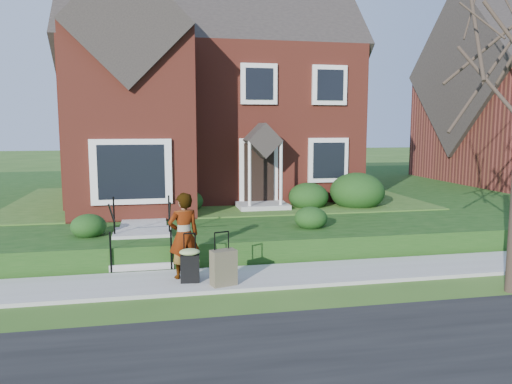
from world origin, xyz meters
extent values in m
plane|color=#2D5119|center=(0.00, 0.00, 0.00)|extent=(120.00, 120.00, 0.00)
cube|color=#9E9B93|center=(0.00, 0.00, 0.04)|extent=(60.00, 1.60, 0.08)
cube|color=#13390F|center=(4.00, 10.90, 0.30)|extent=(44.00, 20.00, 0.60)
cube|color=#9E9B93|center=(-2.50, 5.00, 0.63)|extent=(1.20, 6.00, 0.06)
cube|color=maroon|center=(0.00, 10.00, 3.30)|extent=(10.00, 8.00, 5.40)
cube|color=maroon|center=(-2.80, 5.20, 3.30)|extent=(3.60, 2.40, 5.40)
cube|color=white|center=(-2.80, 4.05, 2.00)|extent=(2.20, 0.30, 1.80)
cube|color=black|center=(1.20, 5.94, 1.65)|extent=(1.00, 0.12, 2.10)
cube|color=black|center=(3.60, 5.95, 2.10)|extent=(1.40, 0.10, 1.50)
cube|color=maroon|center=(3.00, 10.00, 8.20)|extent=(0.90, 0.90, 3.00)
cube|color=#9E9B93|center=(-2.50, 1.00, 0.15)|extent=(1.40, 0.30, 0.15)
cube|color=#9E9B93|center=(-2.50, 1.30, 0.30)|extent=(1.40, 0.30, 0.15)
cube|color=#9E9B93|center=(-2.50, 1.60, 0.45)|extent=(1.40, 0.30, 0.15)
cube|color=#9E9B93|center=(-2.50, 1.90, 0.60)|extent=(1.40, 0.30, 0.15)
cube|color=#9E9B93|center=(-2.50, 2.45, 0.60)|extent=(1.40, 0.80, 0.15)
cylinder|color=black|center=(-3.15, 0.85, 0.53)|extent=(0.04, 0.04, 0.90)
cylinder|color=black|center=(-3.15, 2.05, 1.13)|extent=(0.04, 0.04, 0.90)
cylinder|color=black|center=(-1.85, 0.85, 0.53)|extent=(0.04, 0.04, 0.90)
cylinder|color=black|center=(-1.85, 2.05, 1.13)|extent=(0.04, 0.04, 0.90)
ellipsoid|color=black|center=(-4.04, 5.33, 1.14)|extent=(1.55, 1.55, 1.08)
ellipsoid|color=black|center=(-1.19, 5.64, 0.96)|extent=(1.02, 1.02, 0.71)
ellipsoid|color=black|center=(2.73, 5.34, 1.06)|extent=(1.31, 1.31, 0.91)
ellipsoid|color=black|center=(4.38, 5.24, 1.23)|extent=(1.80, 1.80, 1.26)
ellipsoid|color=black|center=(-3.78, 2.34, 0.90)|extent=(0.85, 0.85, 0.60)
ellipsoid|color=black|center=(1.84, 2.26, 0.91)|extent=(0.87, 0.87, 0.61)
imported|color=#999999|center=(-1.60, 0.17, 0.99)|extent=(0.75, 0.58, 1.81)
cube|color=black|center=(-1.51, -0.17, 0.37)|extent=(0.40, 0.25, 0.57)
cylinder|color=black|center=(-1.51, -0.17, 1.08)|extent=(0.23, 0.05, 0.03)
cylinder|color=black|center=(-1.62, -0.17, 0.87)|extent=(0.02, 0.02, 0.43)
cylinder|color=black|center=(-1.39, -0.17, 0.87)|extent=(0.02, 0.02, 0.43)
cylinder|color=black|center=(-1.64, -0.17, 0.11)|extent=(0.05, 0.06, 0.06)
cylinder|color=black|center=(-1.37, -0.17, 0.11)|extent=(0.05, 0.06, 0.06)
ellipsoid|color=#8EA65F|center=(-1.51, -0.17, 0.72)|extent=(0.45, 0.38, 0.13)
cube|color=brown|center=(-0.86, -0.49, 0.44)|extent=(0.56, 0.41, 0.72)
cylinder|color=black|center=(-0.86, -0.49, 1.15)|extent=(0.30, 0.11, 0.03)
cylinder|color=black|center=(-1.01, -0.49, 0.97)|extent=(0.02, 0.02, 0.35)
cylinder|color=black|center=(-0.71, -0.49, 0.97)|extent=(0.02, 0.02, 0.35)
cylinder|color=black|center=(-1.03, -0.49, 0.11)|extent=(0.05, 0.07, 0.06)
cylinder|color=black|center=(-0.68, -0.49, 0.11)|extent=(0.05, 0.07, 0.06)
camera|label=1|loc=(-2.13, -10.13, 3.26)|focal=35.00mm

